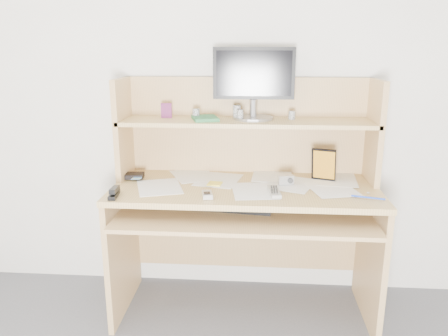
# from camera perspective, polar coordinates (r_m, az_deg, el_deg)

# --- Properties ---
(back_wall) EXTENTS (3.60, 0.04, 2.50)m
(back_wall) POSITION_cam_1_polar(r_m,az_deg,el_deg) (2.54, 3.11, 10.69)
(back_wall) COLOR silver
(back_wall) RESTS_ON floor
(desk) EXTENTS (1.40, 0.70, 1.30)m
(desk) POSITION_cam_1_polar(r_m,az_deg,el_deg) (2.41, 2.79, -3.06)
(desk) COLOR tan
(desk) RESTS_ON floor
(paper_clutter) EXTENTS (1.32, 0.54, 0.01)m
(paper_clutter) POSITION_cam_1_polar(r_m,az_deg,el_deg) (2.32, 2.76, -2.31)
(paper_clutter) COLOR white
(paper_clutter) RESTS_ON desk
(keyboard) EXTENTS (0.41, 0.19, 0.03)m
(keyboard) POSITION_cam_1_polar(r_m,az_deg,el_deg) (2.28, 1.36, -5.01)
(keyboard) COLOR black
(keyboard) RESTS_ON desk
(tv_remote) EXTENTS (0.07, 0.18, 0.02)m
(tv_remote) POSITION_cam_1_polar(r_m,az_deg,el_deg) (2.20, 6.57, -3.08)
(tv_remote) COLOR #9B9B96
(tv_remote) RESTS_ON paper_clutter
(flip_phone) EXTENTS (0.07, 0.10, 0.02)m
(flip_phone) POSITION_cam_1_polar(r_m,az_deg,el_deg) (2.14, -2.20, -3.40)
(flip_phone) COLOR #B7B6B9
(flip_phone) RESTS_ON paper_clutter
(stapler) EXTENTS (0.05, 0.14, 0.04)m
(stapler) POSITION_cam_1_polar(r_m,az_deg,el_deg) (2.21, -14.19, -3.02)
(stapler) COLOR black
(stapler) RESTS_ON paper_clutter
(wallet) EXTENTS (0.11, 0.09, 0.02)m
(wallet) POSITION_cam_1_polar(r_m,az_deg,el_deg) (2.49, -11.58, -0.98)
(wallet) COLOR black
(wallet) RESTS_ON paper_clutter
(sticky_note_pad) EXTENTS (0.08, 0.08, 0.01)m
(sticky_note_pad) POSITION_cam_1_polar(r_m,az_deg,el_deg) (2.34, -1.22, -2.08)
(sticky_note_pad) COLOR #FDFF43
(sticky_note_pad) RESTS_ON desk
(digital_camera) EXTENTS (0.09, 0.05, 0.05)m
(digital_camera) POSITION_cam_1_polar(r_m,az_deg,el_deg) (2.35, 8.10, -1.53)
(digital_camera) COLOR #A5A5A8
(digital_camera) RESTS_ON paper_clutter
(game_case) EXTENTS (0.13, 0.05, 0.18)m
(game_case) POSITION_cam_1_polar(r_m,az_deg,el_deg) (2.43, 12.89, 0.44)
(game_case) COLOR black
(game_case) RESTS_ON paper_clutter
(blue_pen) EXTENTS (0.15, 0.05, 0.01)m
(blue_pen) POSITION_cam_1_polar(r_m,az_deg,el_deg) (2.22, 18.31, -3.68)
(blue_pen) COLOR #1738B2
(blue_pen) RESTS_ON paper_clutter
(card_box) EXTENTS (0.06, 0.02, 0.08)m
(card_box) POSITION_cam_1_polar(r_m,az_deg,el_deg) (2.47, -7.53, 7.45)
(card_box) COLOR maroon
(card_box) RESTS_ON desk
(shelf_book) EXTENTS (0.17, 0.21, 0.02)m
(shelf_book) POSITION_cam_1_polar(r_m,az_deg,el_deg) (2.38, -2.50, 6.51)
(shelf_book) COLOR #2E744E
(shelf_book) RESTS_ON desk
(chip_stack_a) EXTENTS (0.04, 0.04, 0.06)m
(chip_stack_a) POSITION_cam_1_polar(r_m,az_deg,el_deg) (2.42, -3.67, 7.09)
(chip_stack_a) COLOR black
(chip_stack_a) RESTS_ON desk
(chip_stack_b) EXTENTS (0.05, 0.05, 0.06)m
(chip_stack_b) POSITION_cam_1_polar(r_m,az_deg,el_deg) (2.36, 2.11, 6.94)
(chip_stack_b) COLOR white
(chip_stack_b) RESTS_ON desk
(chip_stack_c) EXTENTS (0.04, 0.04, 0.05)m
(chip_stack_c) POSITION_cam_1_polar(r_m,az_deg,el_deg) (2.42, 8.86, 6.83)
(chip_stack_c) COLOR black
(chip_stack_c) RESTS_ON desk
(chip_stack_d) EXTENTS (0.05, 0.05, 0.07)m
(chip_stack_d) POSITION_cam_1_polar(r_m,az_deg,el_deg) (2.41, 1.68, 7.31)
(chip_stack_d) COLOR white
(chip_stack_d) RESTS_ON desk
(monitor) EXTENTS (0.44, 0.22, 0.38)m
(monitor) POSITION_cam_1_polar(r_m,az_deg,el_deg) (2.41, 3.91, 11.26)
(monitor) COLOR #9B9B9F
(monitor) RESTS_ON desk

